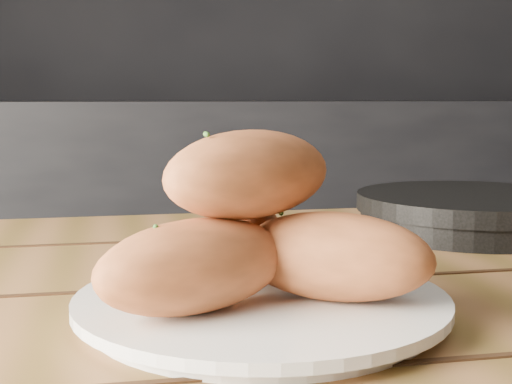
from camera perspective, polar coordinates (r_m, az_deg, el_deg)
name	(u,v)px	position (r m, az deg, el deg)	size (l,w,h in m)	color
counter	(414,260)	(2.09, 12.55, -5.32)	(2.80, 0.60, 0.90)	black
plate	(261,305)	(0.52, 0.44, -9.06)	(0.27, 0.27, 0.02)	silver
bread_rolls	(255,234)	(0.51, -0.04, -3.35)	(0.25, 0.22, 0.12)	#B75E32
skillet	(473,211)	(0.89, 16.94, -1.49)	(0.40, 0.27, 0.05)	black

